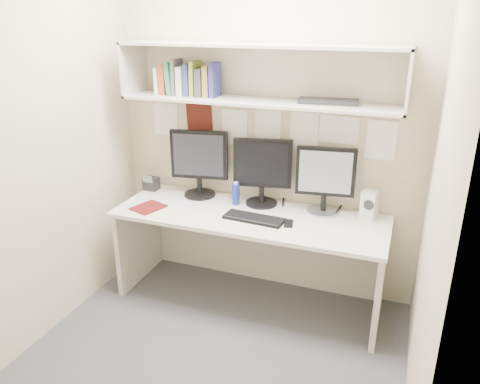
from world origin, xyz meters
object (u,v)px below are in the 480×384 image
(keyboard, at_px, (254,218))
(desk_phone, at_px, (151,183))
(monitor_right, at_px, (325,178))
(monitor_center, at_px, (262,170))
(monitor_left, at_px, (199,161))
(maroon_notebook, at_px, (148,207))
(desk, at_px, (249,257))
(speaker, at_px, (369,205))

(keyboard, distance_m, desk_phone, 1.04)
(monitor_right, bearing_deg, monitor_center, 172.10)
(monitor_left, xyz_separation_m, monitor_center, (0.52, 0.00, -0.01))
(maroon_notebook, bearing_deg, monitor_right, 36.14)
(maroon_notebook, xyz_separation_m, desk_phone, (-0.18, 0.36, 0.05))
(monitor_center, bearing_deg, monitor_right, -11.08)
(keyboard, bearing_deg, desk, 128.28)
(desk, height_order, keyboard, keyboard)
(monitor_left, xyz_separation_m, keyboard, (0.57, -0.31, -0.27))
(monitor_center, xyz_separation_m, monitor_right, (0.48, 0.00, -0.01))
(monitor_center, bearing_deg, maroon_notebook, -164.65)
(desk, relative_size, keyboard, 4.61)
(monitor_right, bearing_deg, keyboard, -152.30)
(speaker, bearing_deg, monitor_center, -167.25)
(monitor_left, relative_size, maroon_notebook, 2.34)
(keyboard, distance_m, maroon_notebook, 0.82)
(desk, height_order, speaker, speaker)
(monitor_right, height_order, maroon_notebook, monitor_right)
(keyboard, xyz_separation_m, speaker, (0.76, 0.31, 0.09))
(monitor_left, height_order, monitor_right, monitor_left)
(desk, bearing_deg, desk_phone, 168.49)
(monitor_center, height_order, keyboard, monitor_center)
(speaker, bearing_deg, desk_phone, -166.27)
(desk, height_order, monitor_right, monitor_right)
(monitor_center, xyz_separation_m, keyboard, (0.04, -0.31, -0.27))
(desk, bearing_deg, monitor_right, 23.73)
(monitor_right, bearing_deg, monitor_left, 172.10)
(speaker, bearing_deg, monitor_right, -167.48)
(monitor_left, distance_m, monitor_right, 1.00)
(maroon_notebook, distance_m, desk_phone, 0.41)
(speaker, bearing_deg, desk, -152.35)
(keyboard, bearing_deg, desk_phone, 168.39)
(desk, relative_size, desk_phone, 14.36)
(desk, distance_m, keyboard, 0.39)
(speaker, xyz_separation_m, maroon_notebook, (-1.58, -0.38, -0.10))
(monitor_right, bearing_deg, speaker, -8.29)
(monitor_left, relative_size, monitor_center, 1.04)
(desk, relative_size, speaker, 9.55)
(desk_phone, bearing_deg, monitor_right, 4.98)
(monitor_center, height_order, maroon_notebook, monitor_center)
(monitor_center, distance_m, desk_phone, 0.99)
(monitor_right, distance_m, keyboard, 0.59)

